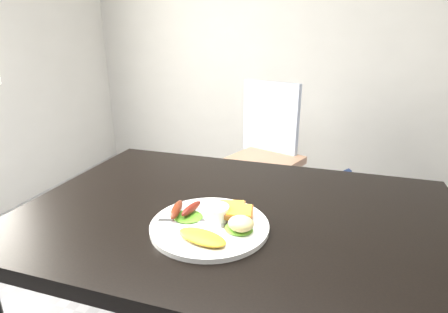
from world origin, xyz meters
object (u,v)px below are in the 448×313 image
dining_table (238,216)px  dining_chair (263,162)px  plate (210,226)px  person (363,128)px

dining_table → dining_chair: size_ratio=2.95×
dining_chair → plate: plate is taller
dining_table → dining_chair: bearing=97.8°
person → plate: bearing=76.5°
dining_table → person: person is taller
dining_table → plate: 0.13m
dining_chair → plate: 1.39m
dining_chair → person: bearing=-15.6°
dining_table → person: (0.36, 0.84, 0.08)m
dining_chair → person: size_ratio=0.25×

